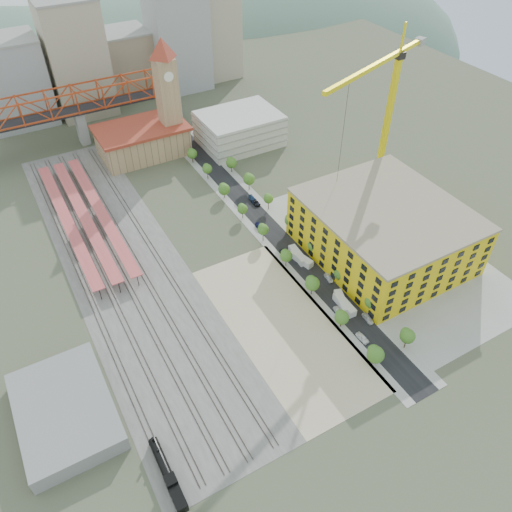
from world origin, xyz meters
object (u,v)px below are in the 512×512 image
site_trailer_a (344,305)px  site_trailer_d (298,255)px  site_trailer_c (301,259)px  locomotive (166,471)px  construction_building (384,231)px  site_trailer_b (342,302)px  clock_tower (166,86)px  car_0 (362,338)px  tower_crane (386,99)px

site_trailer_a → site_trailer_d: 25.81m
site_trailer_c → site_trailer_d: (0.00, 2.11, 0.01)m
locomotive → construction_building: bearing=21.4°
site_trailer_b → site_trailer_d: site_trailer_d is taller
locomotive → clock_tower: bearing=66.9°
site_trailer_c → car_0: size_ratio=2.01×
site_trailer_b → site_trailer_c: size_ratio=0.97×
construction_building → site_trailer_c: bearing=160.6°
construction_building → site_trailer_c: size_ratio=5.63×
construction_building → car_0: bearing=-137.1°
clock_tower → tower_crane: (53.59, -70.46, 10.15)m
site_trailer_b → site_trailer_c: 22.30m
construction_building → site_trailer_d: size_ratio=5.57×
clock_tower → site_trailer_d: bearing=-84.8°
site_trailer_a → car_0: size_ratio=2.05×
site_trailer_c → tower_crane: bearing=10.1°
locomotive → tower_crane: (111.59, 65.55, 37.01)m
tower_crane → site_trailer_a: 73.70m
car_0 → site_trailer_a: bearing=72.7°
clock_tower → locomotive: 150.28m
site_trailer_a → construction_building: bearing=30.9°
construction_building → site_trailer_d: construction_building is taller
site_trailer_a → site_trailer_c: site_trailer_a is taller
construction_building → car_0: (-29.00, -26.99, -8.65)m
clock_tower → locomotive: size_ratio=2.65×
construction_building → locomotive: construction_building is taller
site_trailer_a → clock_tower: bearing=95.7°
site_trailer_b → site_trailer_d: 24.42m
site_trailer_a → site_trailer_d: size_ratio=1.01×
site_trailer_d → locomotive: bearing=-140.3°
construction_building → site_trailer_d: bearing=156.5°
car_0 → construction_building: bearing=39.1°
clock_tower → site_trailer_c: clock_tower is taller
locomotive → site_trailer_b: size_ratio=2.25×
clock_tower → locomotive: (-58.00, -136.01, -26.87)m
tower_crane → car_0: bearing=-130.7°
tower_crane → site_trailer_b: size_ratio=7.21×
site_trailer_b → site_trailer_d: (0.00, 24.42, 0.05)m
site_trailer_d → car_0: site_trailer_d is taller
clock_tower → site_trailer_c: size_ratio=5.79×
site_trailer_a → site_trailer_d: (0.00, 25.81, -0.01)m
construction_building → locomotive: (-92.00, -36.01, -7.58)m
site_trailer_a → car_0: bearing=-101.8°
site_trailer_b → car_0: size_ratio=1.96×
clock_tower → site_trailer_d: size_ratio=5.72×
clock_tower → car_0: clock_tower is taller
tower_crane → site_trailer_d: bearing=-158.2°
site_trailer_b → site_trailer_a: bearing=-71.9°
site_trailer_a → site_trailer_b: bearing=91.7°
site_trailer_b → tower_crane: bearing=61.1°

